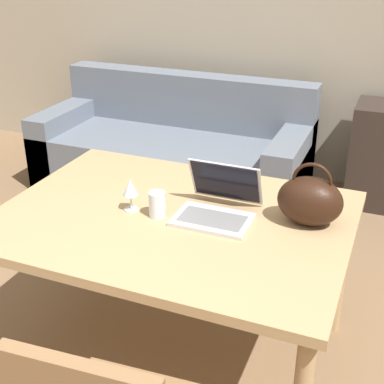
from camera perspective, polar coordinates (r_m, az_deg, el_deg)
The scene contains 6 objects.
dining_table at distance 2.21m, azimuth -2.02°, elevation -4.14°, with size 1.42×1.04×0.73m.
couch at distance 4.04m, azimuth -1.95°, elevation 4.24°, with size 1.98×0.86×0.82m.
laptop at distance 2.16m, azimuth 2.88°, elevation -1.02°, with size 0.30×0.30×0.21m.
drinking_glass at distance 2.15m, azimuth -3.73°, elevation -1.33°, with size 0.07×0.07×0.11m.
wine_glass at distance 2.19m, azimuth -6.59°, elevation 0.33°, with size 0.06×0.06×0.14m.
handbag at distance 2.12m, azimuth 12.47°, elevation -0.88°, with size 0.26×0.18×0.26m.
Camera 1 is at (0.76, -1.00, 1.76)m, focal length 50.00 mm.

